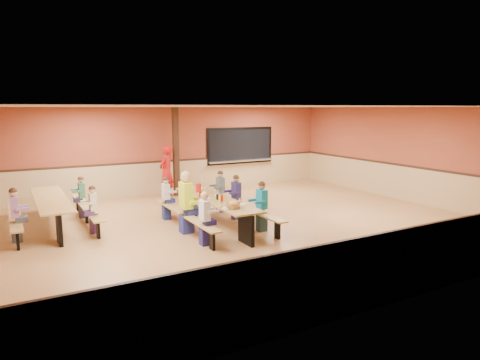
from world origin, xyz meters
TOP-DOWN VIEW (x-y plane):
  - ground at (0.00, 0.00)m, footprint 12.00×12.00m
  - room_envelope at (0.00, 0.00)m, footprint 12.04×10.04m
  - kitchen_pass_through at (2.60, 4.96)m, footprint 2.78×0.28m
  - structural_post at (-0.20, 4.40)m, footprint 0.18×0.18m
  - cafeteria_table_main at (-0.76, 0.16)m, footprint 1.91×3.70m
  - cafeteria_table_second at (-4.36, 2.17)m, footprint 1.91×3.70m
  - seated_child_white_left at (-1.58, -1.02)m, footprint 0.35×0.29m
  - seated_adult_yellow at (-1.58, 0.06)m, footprint 0.50×0.41m
  - seated_child_grey_left at (-1.58, 1.51)m, footprint 0.33×0.27m
  - seated_child_teal_right at (0.07, -0.70)m, footprint 0.37×0.30m
  - seated_child_navy_right at (0.07, 0.60)m, footprint 0.36×0.29m
  - seated_child_char_right at (0.07, 1.55)m, footprint 0.35×0.29m
  - seated_child_purple_sec at (-5.18, 1.25)m, footprint 0.37×0.30m
  - seated_child_green_sec at (-3.53, 2.79)m, footprint 0.33×0.27m
  - seated_child_tan_sec at (-3.53, 1.12)m, footprint 0.33×0.27m
  - standing_woman at (-0.59, 4.30)m, footprint 0.76×0.73m
  - punch_pitcher at (-0.81, 1.11)m, footprint 0.16×0.16m
  - chip_bowl at (-0.88, -1.00)m, footprint 0.32×0.32m
  - napkin_dispenser at (-0.75, -0.03)m, footprint 0.10×0.14m
  - condiment_mustard at (-0.84, -0.25)m, footprint 0.06×0.06m
  - condiment_ketchup at (-0.78, -0.24)m, footprint 0.06×0.06m
  - table_paddle at (-0.83, 0.74)m, footprint 0.16×0.16m
  - place_settings at (-0.76, 0.16)m, footprint 0.65×3.30m

SIDE VIEW (x-z plane):
  - ground at x=0.00m, z-range 0.00..0.00m
  - cafeteria_table_main at x=-0.76m, z-range 0.16..0.90m
  - cafeteria_table_second at x=-4.36m, z-range 0.16..0.90m
  - seated_child_green_sec at x=-3.53m, z-range 0.00..1.13m
  - seated_child_tan_sec at x=-3.53m, z-range 0.00..1.14m
  - seated_child_grey_left at x=-1.58m, z-range 0.00..1.14m
  - seated_child_white_left at x=-1.58m, z-range 0.00..1.17m
  - seated_child_char_right at x=0.07m, z-range 0.00..1.18m
  - seated_child_navy_right at x=0.07m, z-range 0.00..1.19m
  - seated_child_teal_right at x=0.07m, z-range 0.00..1.21m
  - seated_child_purple_sec at x=-5.18m, z-range 0.00..1.21m
  - room_envelope at x=0.00m, z-range -0.82..2.20m
  - seated_adult_yellow at x=-1.58m, z-range 0.00..1.47m
  - place_settings at x=-0.76m, z-range 0.74..0.85m
  - napkin_dispenser at x=-0.75m, z-range 0.74..0.87m
  - chip_bowl at x=-0.88m, z-range 0.74..0.89m
  - condiment_mustard at x=-0.84m, z-range 0.74..0.91m
  - condiment_ketchup at x=-0.78m, z-range 0.74..0.91m
  - punch_pitcher at x=-0.81m, z-range 0.74..0.96m
  - standing_woman at x=-0.59m, z-range 0.00..1.75m
  - table_paddle at x=-0.83m, z-range 0.60..1.16m
  - kitchen_pass_through at x=2.60m, z-range 0.80..2.18m
  - structural_post at x=-0.20m, z-range 0.00..3.00m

